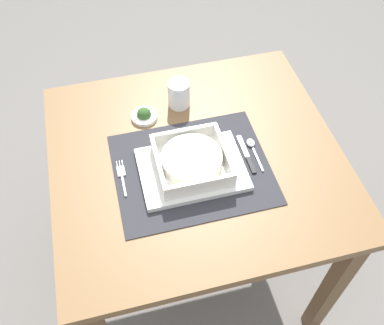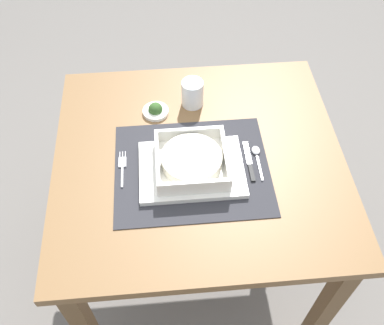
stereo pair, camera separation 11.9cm
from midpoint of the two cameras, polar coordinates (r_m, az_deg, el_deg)
name	(u,v)px [view 1 (the left image)]	position (r m, az deg, el deg)	size (l,w,h in m)	color
ground_plane	(195,263)	(1.86, -1.50, -13.21)	(6.00, 6.00, 0.00)	slate
dining_table	(196,177)	(1.33, -2.03, -2.14)	(0.83, 0.78, 0.72)	brown
placemat	(192,169)	(1.22, -2.80, -1.01)	(0.43, 0.35, 0.00)	#2D2D33
serving_plate	(192,169)	(1.20, -2.85, -1.07)	(0.29, 0.21, 0.02)	white
porridge_bowl	(192,161)	(1.18, -2.91, 0.06)	(0.19, 0.19, 0.05)	white
fork	(122,175)	(1.22, -11.96, -1.82)	(0.02, 0.13, 0.00)	silver
spoon	(253,147)	(1.26, 5.28, 1.86)	(0.02, 0.12, 0.01)	silver
butter_knife	(247,156)	(1.24, 4.55, 0.62)	(0.01, 0.14, 0.01)	black
drinking_glass	(178,95)	(1.37, -4.31, 8.67)	(0.07, 0.07, 0.09)	white
condiment_saucer	(144,115)	(1.35, -8.82, 5.99)	(0.08, 0.08, 0.04)	white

